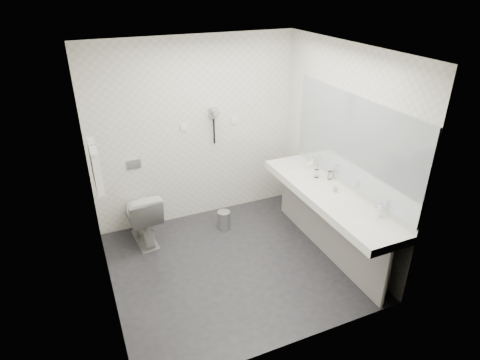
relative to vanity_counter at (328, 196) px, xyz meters
name	(u,v)px	position (x,y,z in m)	size (l,w,h in m)	color
floor	(234,265)	(-1.12, 0.20, -0.80)	(2.80, 2.80, 0.00)	#27262B
ceiling	(232,51)	(-1.12, 0.20, 1.70)	(2.80, 2.80, 0.00)	white
wall_back	(195,133)	(-1.12, 1.50, 0.45)	(2.80, 2.80, 0.00)	white
wall_front	(294,236)	(-1.12, -1.10, 0.45)	(2.80, 2.80, 0.00)	white
wall_left	(96,197)	(-2.52, 0.20, 0.45)	(2.60, 2.60, 0.00)	white
wall_right	(341,151)	(0.27, 0.20, 0.45)	(2.60, 2.60, 0.00)	white
vanity_counter	(328,196)	(0.00, 0.00, 0.00)	(0.55, 2.20, 0.10)	white
vanity_panel	(326,226)	(0.02, 0.00, -0.42)	(0.03, 2.15, 0.75)	#999592
vanity_post_near	(387,277)	(0.05, -1.04, -0.42)	(0.06, 0.06, 0.75)	silver
vanity_post_far	(286,189)	(0.05, 1.04, -0.42)	(0.06, 0.06, 0.75)	silver
mirror	(353,142)	(0.26, 0.00, 0.65)	(0.02, 2.20, 1.05)	#B2BCC6
basin_near	(364,221)	(0.00, -0.65, 0.04)	(0.40, 0.31, 0.05)	white
basin_far	(299,172)	(0.00, 0.65, 0.04)	(0.40, 0.31, 0.05)	white
faucet_near	(380,210)	(0.19, -0.65, 0.12)	(0.04, 0.04, 0.15)	silver
faucet_far	(313,163)	(0.19, 0.65, 0.12)	(0.04, 0.04, 0.15)	silver
soap_bottle_a	(335,188)	(0.08, -0.01, 0.10)	(0.04, 0.04, 0.09)	beige
glass_left	(330,175)	(0.22, 0.29, 0.10)	(0.06, 0.06, 0.10)	silver
glass_right	(316,173)	(0.09, 0.40, 0.10)	(0.06, 0.06, 0.11)	silver
toilet	(142,216)	(-2.01, 1.14, -0.43)	(0.42, 0.73, 0.74)	white
flush_plate	(134,164)	(-1.98, 1.49, 0.15)	(0.18, 0.02, 0.12)	#B2B5BA
pedal_bin	(224,220)	(-0.94, 0.99, -0.68)	(0.17, 0.17, 0.24)	#B2B5BA
bin_lid	(224,212)	(-0.94, 0.99, -0.55)	(0.17, 0.17, 0.01)	#B2B5BA
towel_rail	(91,147)	(-2.47, 0.75, 0.75)	(0.02, 0.02, 0.62)	silver
towel_near	(97,171)	(-2.46, 0.61, 0.53)	(0.07, 0.24, 0.48)	white
towel_far	(94,161)	(-2.46, 0.89, 0.53)	(0.07, 0.24, 0.48)	white
dryer_cradle	(213,113)	(-0.88, 1.47, 0.70)	(0.10, 0.04, 0.14)	#96959A
dryer_barrel	(215,112)	(-0.88, 1.40, 0.73)	(0.08, 0.08, 0.14)	#96959A
dryer_cord	(214,131)	(-0.88, 1.46, 0.45)	(0.02, 0.02, 0.35)	black
switch_plate_a	(184,127)	(-1.27, 1.49, 0.55)	(0.09, 0.02, 0.09)	white
switch_plate_b	(234,121)	(-0.57, 1.49, 0.55)	(0.09, 0.02, 0.09)	white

